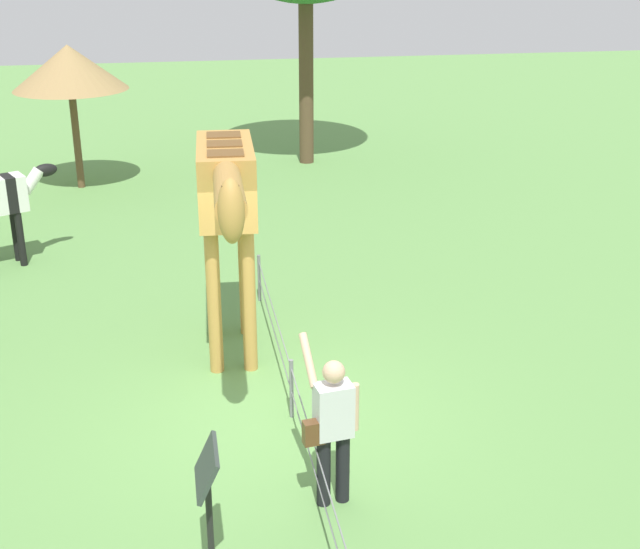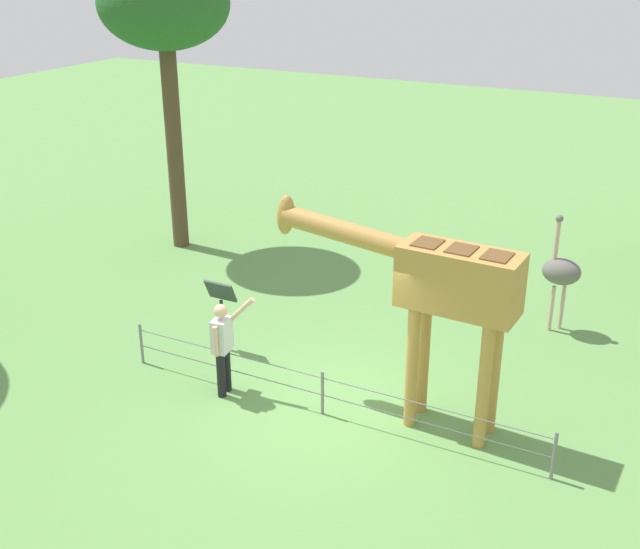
{
  "view_description": "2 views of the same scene",
  "coord_description": "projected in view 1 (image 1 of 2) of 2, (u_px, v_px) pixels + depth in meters",
  "views": [
    {
      "loc": [
        8.84,
        -1.02,
        5.37
      ],
      "look_at": [
        -0.22,
        0.56,
        1.7
      ],
      "focal_mm": 48.81,
      "sensor_mm": 36.0,
      "label": 1
    },
    {
      "loc": [
        -4.74,
        9.45,
        6.75
      ],
      "look_at": [
        0.36,
        -0.44,
        2.04
      ],
      "focal_mm": 44.29,
      "sensor_mm": 36.0,
      "label": 2
    }
  ],
  "objects": [
    {
      "name": "giraffe",
      "position": [
        227.0,
        199.0,
        10.74
      ],
      "size": [
        3.88,
        0.78,
        3.22
      ],
      "color": "#BC8942",
      "rests_on": "ground_plane"
    },
    {
      "name": "shade_hut_near",
      "position": [
        69.0,
        68.0,
        18.41
      ],
      "size": [
        2.44,
        2.44,
        3.1
      ],
      "color": "brown",
      "rests_on": "ground_plane"
    },
    {
      "name": "wire_fence",
      "position": [
        291.0,
        386.0,
        10.12
      ],
      "size": [
        7.05,
        0.05,
        0.75
      ],
      "color": "slate",
      "rests_on": "ground_plane"
    },
    {
      "name": "info_sign",
      "position": [
        208.0,
        485.0,
        7.41
      ],
      "size": [
        0.56,
        0.21,
        1.32
      ],
      "color": "black",
      "rests_on": "ground_plane"
    },
    {
      "name": "ground_plane",
      "position": [
        277.0,
        418.0,
        10.24
      ],
      "size": [
        60.0,
        60.0,
        0.0
      ],
      "primitive_type": "plane",
      "color": "#60934C"
    },
    {
      "name": "visitor",
      "position": [
        332.0,
        424.0,
        8.43
      ],
      "size": [
        0.64,
        0.58,
        1.7
      ],
      "color": "black",
      "rests_on": "ground_plane"
    }
  ]
}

